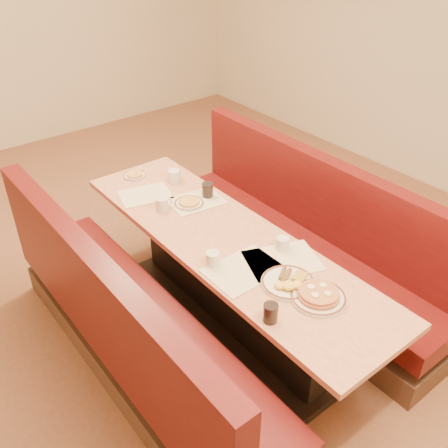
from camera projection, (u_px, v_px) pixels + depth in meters
ground at (226, 324)px, 3.59m from camera, size 8.00×8.00×0.00m
room_envelope at (227, 48)px, 2.53m from camera, size 6.04×8.04×2.82m
diner_table at (226, 284)px, 3.39m from camera, size 0.70×2.50×0.75m
booth_left at (131, 334)px, 3.02m from camera, size 0.55×2.50×1.05m
booth_right at (302, 246)px, 3.77m from camera, size 0.55×2.50×1.05m
placemat_near_left at (244, 270)px, 2.91m from camera, size 0.43×0.32×0.00m
placemat_near_right at (282, 260)px, 2.98m from camera, size 0.51×0.45×0.00m
placemat_far_left at (145, 195)px, 3.64m from camera, size 0.42×0.35×0.00m
placemat_far_right at (196, 201)px, 3.57m from camera, size 0.41×0.33×0.00m
pancake_plate at (318, 296)px, 2.69m from camera, size 0.31×0.31×0.07m
eggs_plate at (289, 282)px, 2.79m from camera, size 0.31×0.31×0.06m
extra_plate_mid at (189, 203)px, 3.52m from camera, size 0.21×0.21×0.04m
extra_plate_far at (135, 175)px, 3.88m from camera, size 0.18×0.18×0.04m
coffee_mug_a at (283, 243)px, 3.06m from camera, size 0.11×0.08×0.09m
coffee_mug_b at (213, 258)px, 2.93m from camera, size 0.12×0.08×0.09m
coffee_mug_c at (174, 176)px, 3.78m from camera, size 0.13×0.09×0.10m
coffee_mug_d at (162, 204)px, 3.45m from camera, size 0.13×0.09×0.09m
soda_tumbler_near at (270, 313)px, 2.54m from camera, size 0.08×0.08×0.11m
soda_tumbler_mid at (208, 190)px, 3.59m from camera, size 0.08×0.08×0.11m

